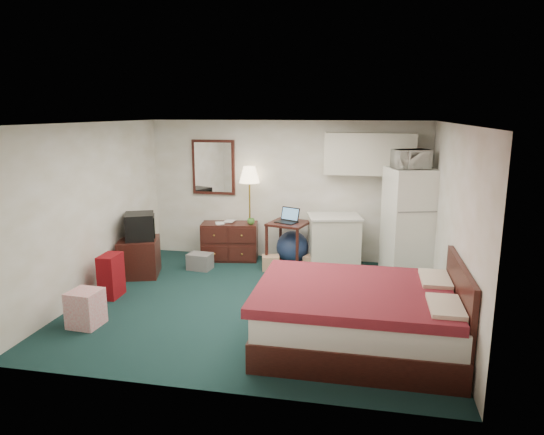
% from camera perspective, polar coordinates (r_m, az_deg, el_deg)
% --- Properties ---
extents(floor, '(5.00, 4.50, 0.01)m').
position_cam_1_polar(floor, '(6.96, -1.50, -10.01)').
color(floor, '#122D2F').
rests_on(floor, ground).
extents(ceiling, '(5.00, 4.50, 0.01)m').
position_cam_1_polar(ceiling, '(6.44, -1.63, 11.04)').
color(ceiling, beige).
rests_on(ceiling, walls).
extents(walls, '(5.01, 4.51, 2.50)m').
position_cam_1_polar(walls, '(6.58, -1.56, 0.10)').
color(walls, beige).
rests_on(walls, floor).
extents(mirror, '(0.80, 0.06, 1.00)m').
position_cam_1_polar(mirror, '(8.99, -6.89, 5.90)').
color(mirror, white).
rests_on(mirror, walls).
extents(upper_cabinets, '(1.50, 0.35, 0.70)m').
position_cam_1_polar(upper_cabinets, '(8.38, 11.42, 7.34)').
color(upper_cabinets, silver).
rests_on(upper_cabinets, walls).
extents(headboard, '(0.06, 1.56, 1.00)m').
position_cam_1_polar(headboard, '(5.74, 21.08, -9.97)').
color(headboard, black).
rests_on(headboard, walls).
extents(dresser, '(1.06, 0.60, 0.68)m').
position_cam_1_polar(dresser, '(8.85, -4.99, -2.81)').
color(dresser, black).
rests_on(dresser, floor).
extents(floor_lamp, '(0.41, 0.41, 1.70)m').
position_cam_1_polar(floor_lamp, '(8.76, -2.63, 0.49)').
color(floor_lamp, gold).
rests_on(floor_lamp, floor).
extents(desk, '(0.76, 0.76, 0.79)m').
position_cam_1_polar(desk, '(8.41, 1.95, -3.18)').
color(desk, black).
rests_on(desk, floor).
extents(exercise_ball, '(0.72, 0.72, 0.57)m').
position_cam_1_polar(exercise_ball, '(8.65, 2.41, -3.49)').
color(exercise_ball, navy).
rests_on(exercise_ball, floor).
extents(kitchen_counter, '(0.94, 0.79, 0.90)m').
position_cam_1_polar(kitchen_counter, '(8.35, 7.28, -3.01)').
color(kitchen_counter, silver).
rests_on(kitchen_counter, floor).
extents(fridge, '(0.91, 0.91, 1.78)m').
position_cam_1_polar(fridge, '(8.11, 15.90, -0.64)').
color(fridge, white).
rests_on(fridge, floor).
extents(bed, '(2.20, 1.71, 0.70)m').
position_cam_1_polar(bed, '(5.72, 9.97, -11.52)').
color(bed, '#4D121F').
rests_on(bed, floor).
extents(tv_stand, '(0.78, 0.82, 0.61)m').
position_cam_1_polar(tv_stand, '(8.29, -15.35, -4.51)').
color(tv_stand, black).
rests_on(tv_stand, floor).
extents(suitcase, '(0.26, 0.40, 0.63)m').
position_cam_1_polar(suitcase, '(7.45, -18.41, -6.52)').
color(suitcase, '#590510').
rests_on(suitcase, floor).
extents(retail_box, '(0.39, 0.39, 0.46)m').
position_cam_1_polar(retail_box, '(6.62, -21.08, -9.94)').
color(retail_box, white).
rests_on(retail_box, floor).
extents(file_bin, '(0.42, 0.34, 0.28)m').
position_cam_1_polar(file_bin, '(8.42, -8.46, -5.12)').
color(file_bin, slate).
rests_on(file_bin, floor).
extents(cardboard_box_a, '(0.34, 0.30, 0.24)m').
position_cam_1_polar(cardboard_box_a, '(8.31, -0.16, -5.35)').
color(cardboard_box_a, tan).
rests_on(cardboard_box_a, floor).
extents(cardboard_box_b, '(0.27, 0.29, 0.24)m').
position_cam_1_polar(cardboard_box_b, '(8.34, 4.60, -5.32)').
color(cardboard_box_b, tan).
rests_on(cardboard_box_b, floor).
extents(laptop, '(0.44, 0.40, 0.24)m').
position_cam_1_polar(laptop, '(8.24, 1.69, 0.21)').
color(laptop, black).
rests_on(laptop, desk).
extents(crt_tv, '(0.62, 0.64, 0.43)m').
position_cam_1_polar(crt_tv, '(8.16, -15.29, -1.01)').
color(crt_tv, black).
rests_on(crt_tv, tv_stand).
extents(microwave, '(0.61, 0.48, 0.36)m').
position_cam_1_polar(microwave, '(7.89, 16.06, 6.87)').
color(microwave, white).
rests_on(microwave, fridge).
extents(book_a, '(0.15, 0.07, 0.21)m').
position_cam_1_polar(book_a, '(8.70, -6.68, -0.07)').
color(book_a, tan).
rests_on(book_a, dresser).
extents(book_b, '(0.18, 0.04, 0.25)m').
position_cam_1_polar(book_b, '(8.85, -5.60, 0.28)').
color(book_b, tan).
rests_on(book_b, dresser).
extents(mug, '(0.13, 0.11, 0.13)m').
position_cam_1_polar(mug, '(8.62, -2.49, -0.39)').
color(mug, '#4B8C35').
rests_on(mug, dresser).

